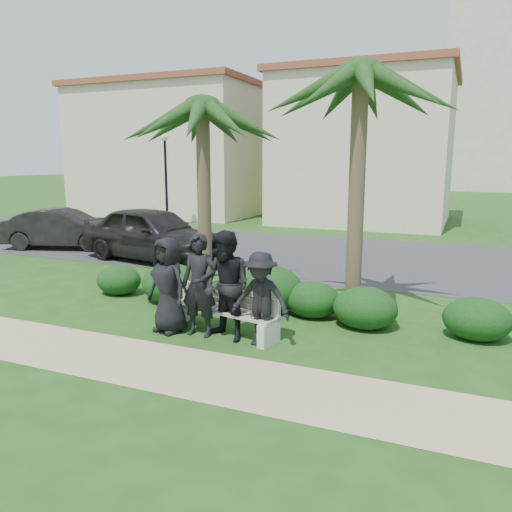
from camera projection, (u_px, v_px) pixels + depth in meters
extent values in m
plane|color=#184B15|center=(227.00, 331.00, 9.13)|extent=(160.00, 160.00, 0.00)
cube|color=tan|center=(174.00, 368.00, 7.51)|extent=(30.00, 1.60, 0.01)
cube|color=#2D2D30|center=(334.00, 255.00, 16.37)|extent=(160.00, 8.00, 0.01)
cube|color=beige|center=(178.00, 153.00, 29.34)|extent=(10.00, 8.00, 7.00)
cube|color=brown|center=(176.00, 88.00, 28.65)|extent=(10.40, 8.40, 0.30)
cube|color=beige|center=(366.00, 152.00, 25.14)|extent=(8.00, 8.00, 7.00)
cube|color=brown|center=(369.00, 76.00, 24.45)|extent=(8.40, 8.40, 0.30)
cylinder|color=black|center=(166.00, 184.00, 23.05)|extent=(0.12, 0.12, 4.00)
sphere|color=white|center=(165.00, 137.00, 22.65)|extent=(0.36, 0.36, 0.36)
cube|color=gray|center=(221.00, 311.00, 8.96)|extent=(2.25, 0.95, 0.04)
cube|color=gray|center=(227.00, 296.00, 9.12)|extent=(2.15, 0.49, 0.26)
cube|color=beige|center=(173.00, 316.00, 9.39)|extent=(0.25, 0.52, 0.40)
cube|color=beige|center=(274.00, 330.00, 8.61)|extent=(0.25, 0.52, 0.40)
imported|color=black|center=(168.00, 285.00, 8.96)|extent=(0.97, 0.76, 1.74)
imported|color=black|center=(199.00, 285.00, 8.77)|extent=(0.69, 0.47, 1.84)
imported|color=black|center=(227.00, 286.00, 8.56)|extent=(1.12, 0.99, 1.91)
imported|color=black|center=(261.00, 299.00, 8.32)|extent=(1.05, 0.62, 1.60)
ellipsoid|color=black|center=(119.00, 279.00, 11.62)|extent=(1.08, 0.89, 0.70)
ellipsoid|color=black|center=(171.00, 282.00, 10.94)|extent=(1.36, 1.12, 0.89)
ellipsoid|color=black|center=(267.00, 287.00, 10.34)|extent=(1.52, 1.26, 0.99)
ellipsoid|color=black|center=(313.00, 299.00, 9.94)|extent=(1.12, 0.93, 0.73)
ellipsoid|color=black|center=(365.00, 307.00, 9.27)|extent=(1.20, 0.99, 0.79)
ellipsoid|color=black|center=(477.00, 318.00, 8.68)|extent=(1.16, 0.96, 0.76)
ellipsoid|color=black|center=(366.00, 304.00, 9.54)|extent=(1.12, 0.93, 0.73)
cylinder|color=brown|center=(204.00, 202.00, 11.62)|extent=(0.32, 0.32, 4.26)
cylinder|color=brown|center=(356.00, 197.00, 9.90)|extent=(0.32, 0.32, 4.72)
imported|color=black|center=(153.00, 234.00, 15.44)|extent=(5.20, 2.85, 1.68)
imported|color=black|center=(64.00, 229.00, 17.62)|extent=(4.45, 2.66, 1.39)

